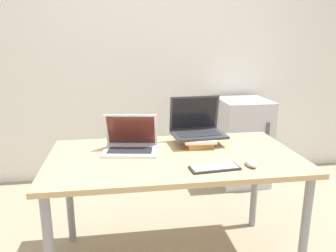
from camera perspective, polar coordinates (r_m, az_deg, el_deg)
wall_back at (r=3.31m, az=-3.34°, el=13.92°), size 8.00×0.05×2.70m
desk at (r=1.98m, az=1.06°, el=-7.16°), size 1.47×0.80×0.74m
laptop_left at (r=2.02m, az=-6.53°, el=-3.09°), size 0.36×0.28×0.23m
book_stack at (r=2.13m, az=5.07°, el=-2.51°), size 0.21×0.25×0.06m
laptop_on_books at (r=2.16m, az=5.10°, el=-0.20°), size 0.35×0.26×0.25m
wireless_keyboard at (r=1.76m, az=8.12°, el=-7.22°), size 0.27×0.13×0.01m
mouse at (r=1.83m, az=14.27°, el=-6.31°), size 0.06×0.11×0.03m
mini_fridge at (r=3.34m, az=12.80°, el=-2.63°), size 0.46×0.51×0.84m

